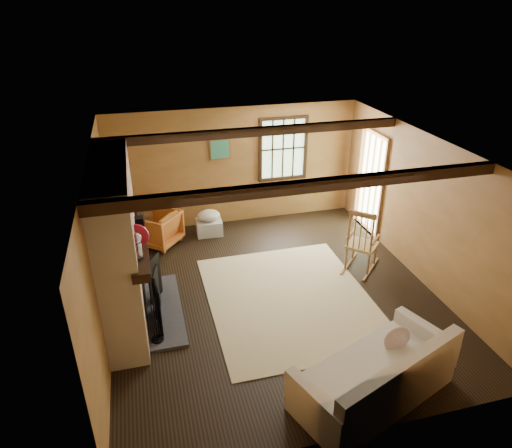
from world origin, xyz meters
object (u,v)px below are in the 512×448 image
object	(u,v)px
sofa	(378,379)
armchair	(158,228)
fireplace	(122,252)
laundry_basket	(209,227)
rocking_chair	(362,244)

from	to	relation	value
sofa	armchair	bearing A→B (deg)	95.65
fireplace	laundry_basket	bearing A→B (deg)	55.47
rocking_chair	laundry_basket	bearing A→B (deg)	4.56
rocking_chair	armchair	distance (m)	3.78
rocking_chair	laundry_basket	size ratio (longest dim) A/B	2.32
laundry_basket	armchair	bearing A→B (deg)	-171.76
fireplace	sofa	bearing A→B (deg)	-39.86
fireplace	armchair	world-z (taller)	fireplace
fireplace	laundry_basket	xyz separation A→B (m)	(1.57, 2.29, -0.95)
armchair	laundry_basket	bearing A→B (deg)	138.28
sofa	armchair	size ratio (longest dim) A/B	2.99
laundry_basket	armchair	xyz separation A→B (m)	(-1.00, -0.14, 0.18)
sofa	laundry_basket	distance (m)	4.77
sofa	laundry_basket	bearing A→B (deg)	84.07
laundry_basket	fireplace	bearing A→B (deg)	-124.53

